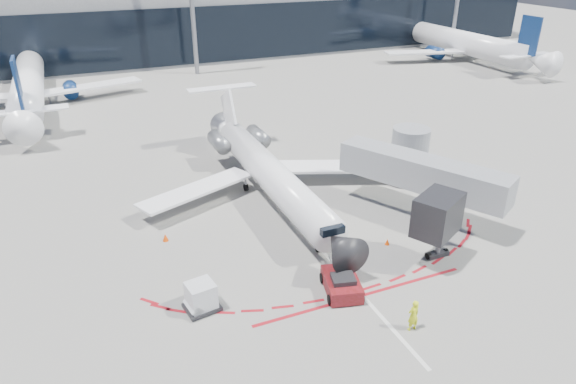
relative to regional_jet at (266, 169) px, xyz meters
name	(u,v)px	position (x,y,z in m)	size (l,w,h in m)	color
ground	(287,212)	(0.31, -3.57, -2.23)	(260.00, 260.00, 0.00)	slate
apron_centerline	(277,201)	(0.31, -1.57, -2.22)	(0.25, 40.00, 0.01)	silver
apron_stop_bar	(362,295)	(0.31, -15.07, -2.22)	(14.00, 0.25, 0.01)	maroon
terminal_building	(142,7)	(0.31, 61.40, 6.29)	(150.00, 24.15, 24.00)	gray
jet_bridge	(418,171)	(10.11, -6.58, 0.78)	(10.03, 15.20, 4.90)	#9A9EA3
regional_jet	(266,169)	(0.00, 0.00, 0.00)	(21.62, 26.66, 6.68)	white
pushback_tug	(342,284)	(-0.66, -14.23, -1.66)	(2.75, 5.07, 1.29)	#500E0B
ramp_worker	(413,315)	(1.26, -18.70, -1.27)	(0.70, 0.46, 1.92)	#E1F019
uld_container	(201,297)	(-8.82, -12.54, -1.35)	(2.11, 1.88, 1.77)	black
safety_cone_left	(165,237)	(-9.27, -4.19, -1.95)	(0.41, 0.41, 0.57)	#E34204
safety_cone_right	(387,242)	(4.85, -10.79, -2.00)	(0.33, 0.33, 0.46)	#E34204
bg_airliner_0	(24,62)	(-18.47, 36.56, 3.08)	(32.80, 34.73, 10.61)	white
bg_airliner_1	(463,26)	(51.46, 37.69, 3.37)	(34.60, 36.64, 11.20)	white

